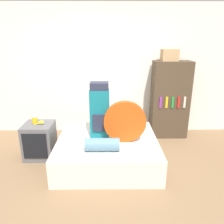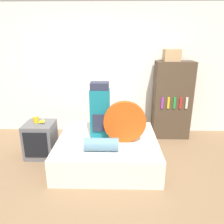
% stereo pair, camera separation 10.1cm
% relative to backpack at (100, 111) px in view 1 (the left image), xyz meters
% --- Properties ---
extents(ground_plane, '(16.00, 16.00, 0.00)m').
position_rel_backpack_xyz_m(ground_plane, '(0.02, -0.83, -0.84)').
color(ground_plane, '#846647').
extents(wall_back, '(8.00, 0.05, 2.60)m').
position_rel_backpack_xyz_m(wall_back, '(0.02, 1.21, 0.46)').
color(wall_back, white).
rests_on(wall_back, ground_plane).
extents(bed, '(1.58, 1.45, 0.41)m').
position_rel_backpack_xyz_m(bed, '(0.12, -0.13, -0.64)').
color(bed, silver).
rests_on(bed, ground_plane).
extents(backpack, '(0.31, 0.27, 0.89)m').
position_rel_backpack_xyz_m(backpack, '(0.00, 0.00, 0.00)').
color(backpack, '#14707F').
rests_on(backpack, bed).
extents(tent_bag, '(0.65, 0.10, 0.65)m').
position_rel_backpack_xyz_m(tent_bag, '(0.39, -0.22, -0.11)').
color(tent_bag, '#D14C14').
rests_on(tent_bag, bed).
extents(sleeping_roll, '(0.49, 0.19, 0.19)m').
position_rel_backpack_xyz_m(sleeping_roll, '(0.05, -0.53, -0.34)').
color(sleeping_roll, '#5B849E').
rests_on(sleeping_roll, bed).
extents(television, '(0.48, 0.49, 0.60)m').
position_rel_backpack_xyz_m(television, '(-1.03, 0.04, -0.54)').
color(television, '#5B5B60').
rests_on(television, ground_plane).
extents(canister, '(0.09, 0.09, 0.12)m').
position_rel_backpack_xyz_m(canister, '(-1.09, 0.09, -0.19)').
color(canister, gold).
rests_on(canister, television).
extents(banana_bunch, '(0.12, 0.15, 0.04)m').
position_rel_backpack_xyz_m(banana_bunch, '(-0.98, 0.09, -0.23)').
color(banana_bunch, yellow).
rests_on(banana_bunch, television).
extents(bookshelf, '(0.72, 0.41, 1.54)m').
position_rel_backpack_xyz_m(bookshelf, '(1.37, 0.92, -0.07)').
color(bookshelf, '#473828').
rests_on(bookshelf, ground_plane).
extents(cardboard_box, '(0.30, 0.25, 0.22)m').
position_rel_backpack_xyz_m(cardboard_box, '(1.29, 0.92, 0.80)').
color(cardboard_box, tan).
rests_on(cardboard_box, bookshelf).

